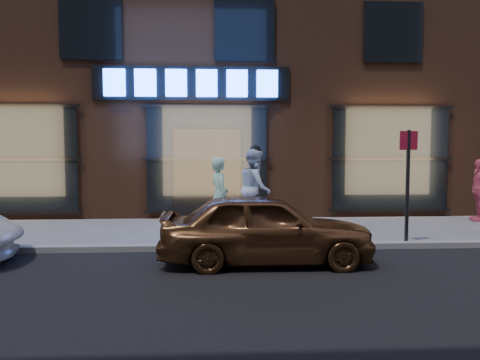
# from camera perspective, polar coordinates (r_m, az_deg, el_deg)

# --- Properties ---
(ground) EXTENTS (90.00, 90.00, 0.00)m
(ground) POSITION_cam_1_polar(r_m,az_deg,el_deg) (8.80, -4.35, -8.57)
(ground) COLOR slate
(ground) RESTS_ON ground
(curb) EXTENTS (60.00, 0.25, 0.12)m
(curb) POSITION_cam_1_polar(r_m,az_deg,el_deg) (8.79, -4.35, -8.19)
(curb) COLOR gray
(curb) RESTS_ON ground
(storefront_building) EXTENTS (30.20, 8.28, 10.30)m
(storefront_building) POSITION_cam_1_polar(r_m,az_deg,el_deg) (16.89, -3.89, 15.03)
(storefront_building) COLOR #54301E
(storefront_building) RESTS_ON ground
(man_bowtie) EXTENTS (0.59, 0.72, 1.70)m
(man_bowtie) POSITION_cam_1_polar(r_m,az_deg,el_deg) (10.26, -2.52, -1.95)
(man_bowtie) COLOR #ABE0C9
(man_bowtie) RESTS_ON ground
(man_cap) EXTENTS (0.75, 0.95, 1.88)m
(man_cap) POSITION_cam_1_polar(r_m,az_deg,el_deg) (11.28, 1.88, -0.95)
(man_cap) COLOR white
(man_cap) RESTS_ON ground
(passerby) EXTENTS (0.59, 1.01, 1.62)m
(passerby) POSITION_cam_1_polar(r_m,az_deg,el_deg) (13.61, 27.11, -1.10)
(passerby) COLOR #F16385
(passerby) RESTS_ON ground
(gold_sedan) EXTENTS (3.48, 1.42, 1.18)m
(gold_sedan) POSITION_cam_1_polar(r_m,az_deg,el_deg) (7.71, 3.15, -5.88)
(gold_sedan) COLOR brown
(gold_sedan) RESTS_ON ground
(sign_post) EXTENTS (0.36, 0.07, 2.24)m
(sign_post) POSITION_cam_1_polar(r_m,az_deg,el_deg) (9.46, 19.77, 0.38)
(sign_post) COLOR #262628
(sign_post) RESTS_ON ground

